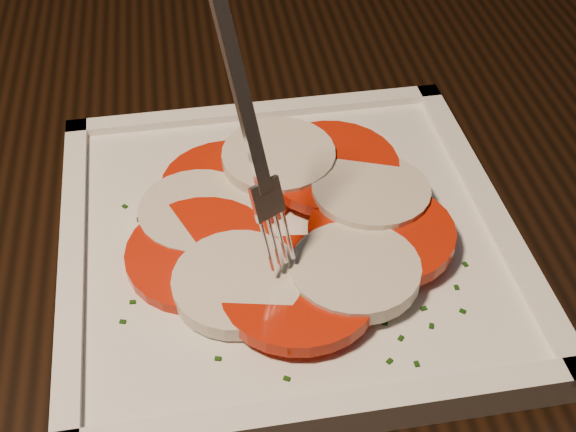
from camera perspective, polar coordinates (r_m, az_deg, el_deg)
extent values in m
cube|color=black|center=(0.56, 5.05, -0.78)|extent=(1.22, 0.84, 0.04)
cube|color=black|center=(1.34, -3.10, 12.29)|extent=(0.54, 0.54, 0.04)
cylinder|color=black|center=(1.30, -6.56, -2.64)|extent=(0.04, 0.04, 0.41)
cylinder|color=black|center=(1.42, 6.94, 2.04)|extent=(0.04, 0.04, 0.41)
cylinder|color=black|center=(1.57, -11.59, 5.67)|extent=(0.04, 0.04, 0.41)
cylinder|color=black|center=(1.67, 0.24, 9.14)|extent=(0.04, 0.04, 0.41)
cube|color=white|center=(0.51, 0.00, -1.87)|extent=(0.30, 0.30, 0.01)
cylinder|color=red|center=(0.54, -4.18, 2.22)|extent=(0.09, 0.09, 0.01)
cylinder|color=beige|center=(0.51, -6.38, 0.16)|extent=(0.08, 0.08, 0.01)
cylinder|color=red|center=(0.49, -6.27, -2.63)|extent=(0.09, 0.09, 0.02)
cylinder|color=beige|center=(0.47, -3.58, -4.76)|extent=(0.08, 0.08, 0.01)
cylinder|color=red|center=(0.46, 0.79, -5.43)|extent=(0.09, 0.09, 0.01)
cylinder|color=beige|center=(0.47, 4.80, -3.90)|extent=(0.08, 0.08, 0.01)
cylinder|color=red|center=(0.49, 6.65, -1.26)|extent=(0.09, 0.09, 0.01)
cylinder|color=beige|center=(0.52, 5.90, 1.64)|extent=(0.08, 0.08, 0.01)
cylinder|color=red|center=(0.54, 3.10, 3.51)|extent=(0.09, 0.09, 0.01)
cylinder|color=beige|center=(0.54, -0.67, 4.19)|extent=(0.08, 0.08, 0.01)
cube|color=#226010|center=(0.54, 3.81, 3.71)|extent=(0.04, 0.03, 0.01)
cube|color=#226010|center=(0.50, 4.55, -0.84)|extent=(0.04, 0.02, 0.00)
cube|color=#226010|center=(0.51, 6.53, 0.89)|extent=(0.03, 0.02, 0.01)
cube|color=#226010|center=(0.46, 0.94, -4.37)|extent=(0.01, 0.03, 0.00)
cube|color=#226010|center=(0.53, 6.37, 2.40)|extent=(0.03, 0.04, 0.00)
cube|color=#226010|center=(0.46, -3.72, -5.40)|extent=(0.04, 0.02, 0.00)
cube|color=#226010|center=(0.47, -1.52, -3.32)|extent=(0.03, 0.04, 0.00)
cube|color=#12370A|center=(0.59, -3.40, 5.67)|extent=(0.00, 0.00, 0.00)
cube|color=#12370A|center=(0.44, -5.00, -10.07)|extent=(0.00, 0.00, 0.00)
cube|color=#12370A|center=(0.48, -10.03, -5.22)|extent=(0.00, 0.00, 0.00)
cube|color=#12370A|center=(0.45, 8.02, -8.59)|extent=(0.00, 0.00, 0.00)
cube|color=#12370A|center=(0.54, -11.53, 0.67)|extent=(0.00, 0.00, 0.00)
cube|color=#12370A|center=(0.46, 6.88, -7.56)|extent=(0.00, 0.00, 0.00)
cube|color=#12370A|center=(0.52, -10.57, -0.25)|extent=(0.00, 0.00, 0.00)
cube|color=#12370A|center=(0.52, 10.20, -0.75)|extent=(0.00, 0.00, 0.00)
cube|color=#12370A|center=(0.60, -0.79, 6.76)|extent=(0.00, 0.00, 0.00)
cube|color=#12370A|center=(0.46, 10.15, -7.71)|extent=(0.00, 0.00, 0.00)
cube|color=#12370A|center=(0.47, -11.68, -7.37)|extent=(0.00, 0.00, 0.00)
cube|color=#12370A|center=(0.44, 9.14, -10.35)|extent=(0.00, 0.00, 0.00)
cube|color=#12370A|center=(0.57, 6.62, 4.48)|extent=(0.00, 0.00, 0.00)
cube|color=#12370A|center=(0.49, -9.39, -3.88)|extent=(0.00, 0.00, 0.00)
cube|color=#12370A|center=(0.44, 7.23, -10.20)|extent=(0.00, 0.00, 0.00)
cube|color=#12370A|center=(0.48, 11.89, -5.00)|extent=(0.00, 0.00, 0.00)
cube|color=#12370A|center=(0.50, 12.49, -3.38)|extent=(0.00, 0.00, 0.00)
cube|color=#12370A|center=(0.47, 12.31, -6.63)|extent=(0.00, 0.00, 0.00)
cube|color=#12370A|center=(0.47, -11.00, -6.03)|extent=(0.00, 0.00, 0.00)
cube|color=#12370A|center=(0.47, 9.63, -6.51)|extent=(0.00, 0.00, 0.00)
cube|color=#12370A|center=(0.43, -0.09, -11.49)|extent=(0.00, 0.00, 0.00)
cube|color=#12370A|center=(0.52, 11.67, -1.32)|extent=(0.00, 0.00, 0.00)
cube|color=#12370A|center=(0.58, 6.59, 4.96)|extent=(0.00, 0.00, 0.00)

